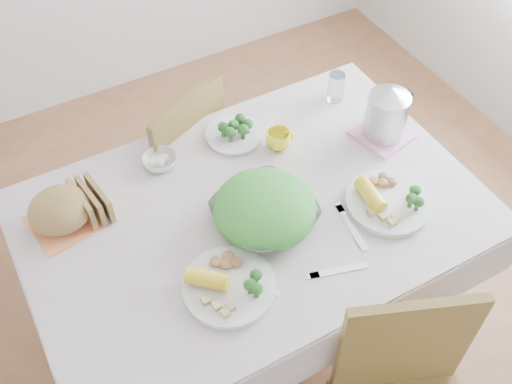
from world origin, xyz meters
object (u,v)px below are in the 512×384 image
salad_bowl (265,214)px  chair_far (163,159)px  electric_kettle (387,111)px  dining_table (254,274)px  dinner_plate_left (229,287)px  yellow_mug (278,139)px  dinner_plate_right (388,203)px

salad_bowl → chair_far: bearing=97.7°
salad_bowl → electric_kettle: size_ratio=1.50×
dining_table → salad_bowl: 0.43m
dinner_plate_left → yellow_mug: yellow_mug is taller
chair_far → electric_kettle: size_ratio=4.23×
chair_far → dinner_plate_right: (0.49, -0.85, 0.31)m
yellow_mug → dining_table: bearing=-135.5°
chair_far → yellow_mug: (0.31, -0.43, 0.33)m
chair_far → yellow_mug: bearing=102.6°
dining_table → dinner_plate_left: (-0.21, -0.23, 0.40)m
dinner_plate_left → yellow_mug: 0.63m
chair_far → dinner_plate_left: (-0.12, -0.88, 0.31)m
dinner_plate_right → yellow_mug: bearing=113.5°
chair_far → electric_kettle: bearing=116.9°
salad_bowl → dinner_plate_right: (0.40, -0.14, -0.03)m
chair_far → electric_kettle: electric_kettle is taller
dining_table → dinner_plate_right: bearing=-26.3°
dining_table → yellow_mug: (0.22, 0.22, 0.42)m
chair_far → dinner_plate_right: 1.03m
electric_kettle → dining_table: bearing=-163.5°
chair_far → dining_table: bearing=74.5°
chair_far → electric_kettle: (0.68, -0.57, 0.42)m
dinner_plate_left → electric_kettle: bearing=21.3°
electric_kettle → chair_far: bearing=149.0°
dinner_plate_left → dinner_plate_right: size_ratio=0.98×
salad_bowl → yellow_mug: size_ratio=3.41×
dining_table → salad_bowl: salad_bowl is taller
dining_table → dinner_plate_left: size_ratio=4.96×
dinner_plate_right → salad_bowl: bearing=160.6°
yellow_mug → electric_kettle: (0.37, -0.14, 0.08)m
dinner_plate_left → chair_far: bearing=81.9°
chair_far → dinner_plate_left: 0.94m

